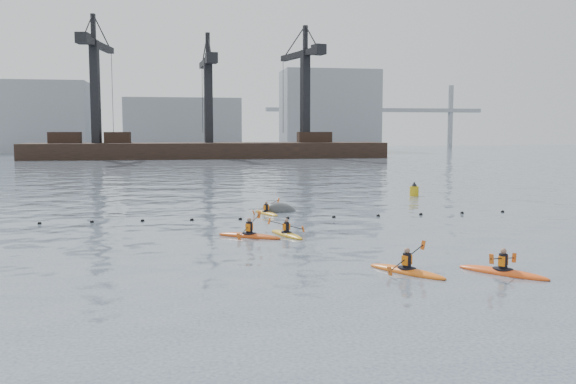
% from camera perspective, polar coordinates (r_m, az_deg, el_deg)
% --- Properties ---
extents(ground, '(400.00, 400.00, 0.00)m').
position_cam_1_polar(ground, '(17.25, 9.74, -13.14)').
color(ground, '#333F4A').
rests_on(ground, ground).
extents(float_line, '(33.24, 0.73, 0.24)m').
position_cam_1_polar(float_line, '(38.61, -2.29, -2.48)').
color(float_line, black).
rests_on(float_line, ground).
extents(barge_pier, '(72.00, 19.30, 29.50)m').
position_cam_1_polar(barge_pier, '(125.51, -7.51, 4.04)').
color(barge_pier, black).
rests_on(barge_pier, ground).
extents(skyline, '(141.00, 28.00, 22.00)m').
position_cam_1_polar(skyline, '(165.84, -7.29, 6.99)').
color(skyline, gray).
rests_on(skyline, ground).
extents(kayaker_0, '(2.60, 3.30, 1.27)m').
position_cam_1_polar(kayaker_0, '(24.54, 11.05, -7.19)').
color(kayaker_0, orange).
rests_on(kayaker_0, ground).
extents(kayaker_2, '(3.45, 2.62, 1.36)m').
position_cam_1_polar(kayaker_2, '(32.06, -3.64, -4.04)').
color(kayaker_2, '#C64612').
rests_on(kayaker_2, ground).
extents(kayaker_3, '(2.12, 3.26, 1.13)m').
position_cam_1_polar(kayaker_3, '(32.49, -0.15, -3.92)').
color(kayaker_3, gold).
rests_on(kayaker_3, ground).
extents(kayaker_4, '(2.85, 3.25, 1.16)m').
position_cam_1_polar(kayaker_4, '(25.32, 19.46, -7.01)').
color(kayaker_4, '#EF5116').
rests_on(kayaker_4, ground).
extents(kayaker_5, '(1.97, 2.99, 1.13)m').
position_cam_1_polar(kayaker_5, '(40.90, -2.06, -1.93)').
color(kayaker_5, gold).
rests_on(kayaker_5, ground).
extents(mooring_buoy, '(2.98, 2.23, 1.71)m').
position_cam_1_polar(mooring_buoy, '(42.12, -0.69, -1.83)').
color(mooring_buoy, '#3E4244').
rests_on(mooring_buoy, ground).
extents(nav_buoy, '(0.76, 0.76, 1.39)m').
position_cam_1_polar(nav_buoy, '(53.15, 11.72, 0.09)').
color(nav_buoy, gold).
rests_on(nav_buoy, ground).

